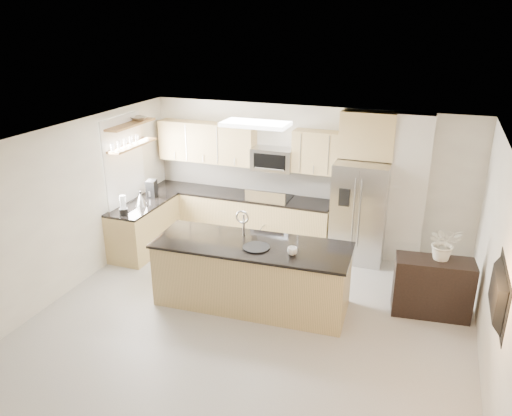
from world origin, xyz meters
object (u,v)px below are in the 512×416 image
at_px(blender, 123,206).
at_px(flower_vase, 445,235).
at_px(credenza, 432,287).
at_px(refrigerator, 360,211).
at_px(kettle, 141,199).
at_px(coffee_maker, 152,189).
at_px(bowl, 138,118).
at_px(range, 270,220).
at_px(television, 493,293).
at_px(island, 252,274).
at_px(cup, 292,251).
at_px(platter, 256,247).
at_px(microwave, 273,159).

distance_m(blender, flower_vase, 5.12).
relative_size(credenza, flower_vase, 1.45).
height_order(refrigerator, kettle, refrigerator).
height_order(coffee_maker, bowl, bowl).
bearing_deg(range, television, -41.64).
height_order(kettle, television, television).
distance_m(flower_vase, television, 1.76).
height_order(refrigerator, blender, refrigerator).
relative_size(island, kettle, 10.92).
bearing_deg(island, kettle, 155.68).
xyz_separation_m(bowl, flower_vase, (5.29, -0.73, -1.15)).
distance_m(cup, coffee_maker, 3.55).
height_order(cup, platter, cup).
bearing_deg(coffee_maker, flower_vase, -8.14).
bearing_deg(kettle, credenza, -3.67).
height_order(range, bowl, bowl).
relative_size(microwave, refrigerator, 0.43).
height_order(coffee_maker, television, television).
relative_size(island, coffee_maker, 9.26).
distance_m(microwave, bowl, 2.51).
distance_m(coffee_maker, television, 6.11).
bearing_deg(kettle, microwave, 32.70).
relative_size(blender, bowl, 0.93).
bearing_deg(blender, coffee_maker, 91.22).
distance_m(range, cup, 2.58).
height_order(credenza, coffee_maker, coffee_maker).
bearing_deg(microwave, bowl, -159.98).
distance_m(blender, television, 5.79).
relative_size(platter, television, 0.36).
bearing_deg(kettle, coffee_maker, 98.24).
relative_size(range, television, 1.06).
relative_size(microwave, credenza, 0.71).
distance_m(microwave, flower_vase, 3.43).
bearing_deg(refrigerator, coffee_maker, -170.23).
bearing_deg(island, coffee_maker, 147.31).
relative_size(kettle, coffee_maker, 0.85).
distance_m(range, kettle, 2.41).
distance_m(platter, bowl, 3.49).
xyz_separation_m(refrigerator, television, (1.85, -3.07, 0.46)).
bearing_deg(microwave, island, -78.96).
height_order(refrigerator, cup, refrigerator).
bearing_deg(cup, microwave, 114.42).
bearing_deg(microwave, blender, -139.73).
xyz_separation_m(platter, coffee_maker, (-2.64, 1.55, 0.07)).
relative_size(coffee_maker, television, 0.29).
bearing_deg(credenza, platter, -169.63).
bearing_deg(blender, refrigerator, 23.03).
distance_m(range, bowl, 3.03).
distance_m(island, platter, 0.53).
relative_size(platter, kettle, 1.46).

